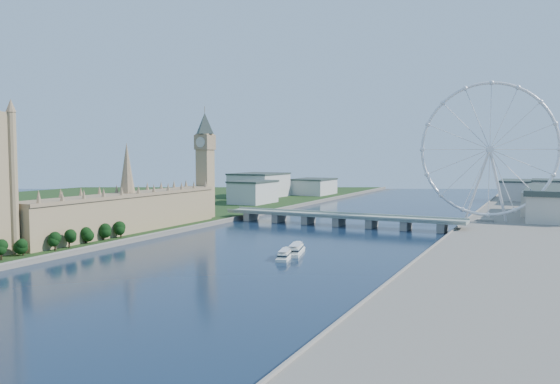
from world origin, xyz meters
The scene contains 11 objects.
ground centered at (0.00, 0.00, 0.00)m, with size 2000.00×2000.00×0.00m, color #1A2949.
bank_left centered at (-350.00, 250.00, 0.00)m, with size 500.00×1400.00×6.00m, color slate.
tree_row centered at (-113.00, 58.00, 9.12)m, with size 7.86×183.86×20.11m.
parliament_range centered at (-128.00, 170.00, 18.48)m, with size 24.00×200.00×70.00m.
big_ben centered at (-128.00, 278.00, 66.57)m, with size 20.02×20.02×110.00m.
westminster_bridge centered at (0.00, 300.00, 6.63)m, with size 220.00×22.00×9.50m.
london_eye centered at (119.98, 355.08, 67.52)m, with size 113.60×39.12×124.30m.
county_hall centered at (175.00, 430.00, 0.00)m, with size 54.00×144.00×35.00m, color beige, non-canonical shape.
city_skyline centered at (39.22, 560.08, 16.96)m, with size 505.00×280.00×32.00m.
tour_boat_near centered at (23.43, 155.43, 0.00)m, with size 8.07×31.48×6.97m, color silver, non-canonical shape.
tour_boat_far centered at (24.05, 137.89, 0.00)m, with size 7.11×27.93×6.15m, color silver, non-canonical shape.
Camera 1 is at (166.58, -158.43, 63.95)m, focal length 35.00 mm.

